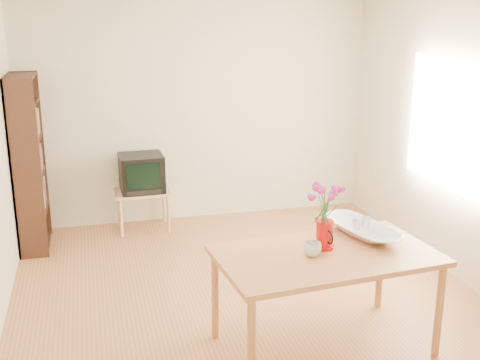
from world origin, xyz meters
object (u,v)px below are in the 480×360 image
object	(u,v)px
pitcher	(324,236)
mug	(313,249)
television	(141,172)
table	(326,262)
bowl	(363,206)

from	to	relation	value
pitcher	mug	world-z (taller)	pitcher
pitcher	television	bearing A→B (deg)	105.57
table	bowl	bearing A→B (deg)	29.33
television	table	bearing A→B (deg)	-71.29
bowl	television	xyz separation A→B (m)	(-1.45, 2.54, -0.31)
table	bowl	world-z (taller)	bowl
mug	television	distance (m)	2.98
pitcher	television	size ratio (longest dim) A/B	0.45
table	bowl	distance (m)	0.57
mug	television	xyz separation A→B (m)	(-0.93, 2.83, -0.13)
mug	bowl	size ratio (longest dim) A/B	0.26
table	mug	distance (m)	0.17
mug	bowl	xyz separation A→B (m)	(0.51, 0.30, 0.18)
mug	television	world-z (taller)	television
pitcher	television	xyz separation A→B (m)	(-1.06, 2.73, -0.18)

